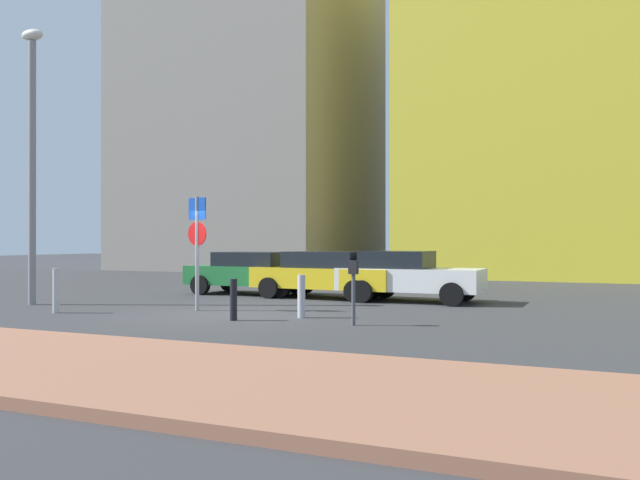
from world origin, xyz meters
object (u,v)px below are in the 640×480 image
(traffic_bollard_mid, at_px, (301,296))
(parking_sign_post, at_px, (197,239))
(parked_car_green, at_px, (253,272))
(parked_car_yellow, at_px, (327,273))
(parking_meter, at_px, (353,283))
(parked_car_white, at_px, (407,275))
(street_lamp, at_px, (32,144))
(traffic_bollard_far, at_px, (234,300))
(traffic_bollard_near, at_px, (56,291))

(traffic_bollard_mid, bearing_deg, parking_sign_post, 173.51)
(parked_car_green, relative_size, traffic_bollard_mid, 4.39)
(parked_car_yellow, distance_m, parking_sign_post, 4.97)
(parked_car_green, height_order, traffic_bollard_mid, parked_car_green)
(parked_car_yellow, relative_size, parking_meter, 3.46)
(parked_car_white, bearing_deg, parking_sign_post, -133.05)
(parked_car_yellow, bearing_deg, parked_car_green, 173.02)
(parked_car_green, xyz_separation_m, parking_meter, (5.80, -6.06, 0.13))
(parking_meter, height_order, street_lamp, street_lamp)
(parked_car_white, distance_m, street_lamp, 11.09)
(parking_meter, height_order, traffic_bollard_far, parking_meter)
(parking_meter, relative_size, traffic_bollard_far, 1.46)
(traffic_bollard_near, bearing_deg, parking_sign_post, 32.66)
(traffic_bollard_far, bearing_deg, street_lamp, 172.81)
(parked_car_yellow, height_order, traffic_bollard_mid, parked_car_yellow)
(parked_car_green, relative_size, street_lamp, 0.57)
(traffic_bollard_near, bearing_deg, parked_car_yellow, 55.28)
(parked_car_white, bearing_deg, street_lamp, -151.57)
(parking_meter, bearing_deg, traffic_bollard_near, -174.77)
(parking_meter, bearing_deg, traffic_bollard_far, -174.53)
(parked_car_green, height_order, traffic_bollard_near, parked_car_green)
(parked_car_white, distance_m, parking_meter, 5.62)
(street_lamp, height_order, traffic_bollard_far, street_lamp)
(parked_car_white, xyz_separation_m, traffic_bollard_mid, (-1.12, -4.81, -0.27))
(parking_sign_post, relative_size, street_lamp, 0.38)
(parking_sign_post, bearing_deg, traffic_bollard_near, -147.34)
(parked_car_yellow, bearing_deg, traffic_bollard_mid, -73.60)
(traffic_bollard_near, height_order, traffic_bollard_far, traffic_bollard_near)
(parked_car_green, bearing_deg, traffic_bollard_mid, -51.20)
(street_lamp, distance_m, traffic_bollard_near, 4.64)
(parking_sign_post, bearing_deg, parked_car_white, 46.95)
(street_lamp, distance_m, traffic_bollard_mid, 8.99)
(street_lamp, xyz_separation_m, traffic_bollard_far, (6.94, -0.88, -3.95))
(parked_car_green, xyz_separation_m, parked_car_yellow, (2.79, -0.34, 0.01))
(street_lamp, distance_m, traffic_bollard_far, 8.03)
(traffic_bollard_mid, xyz_separation_m, traffic_bollard_far, (-1.15, -1.05, -0.03))
(parked_car_yellow, bearing_deg, parking_sign_post, -109.23)
(parked_car_green, distance_m, parked_car_yellow, 2.81)
(parking_sign_post, bearing_deg, traffic_bollard_mid, -6.49)
(parking_meter, height_order, traffic_bollard_mid, parking_meter)
(parking_sign_post, height_order, street_lamp, street_lamp)
(parked_car_green, distance_m, street_lamp, 7.61)
(parking_sign_post, bearing_deg, parked_car_green, 103.57)
(parking_meter, bearing_deg, street_lamp, 176.34)
(parked_car_green, bearing_deg, traffic_bollard_near, -103.74)
(street_lamp, bearing_deg, traffic_bollard_near, -30.53)
(parking_sign_post, distance_m, parking_meter, 4.84)
(parking_sign_post, distance_m, traffic_bollard_far, 2.71)
(parking_sign_post, xyz_separation_m, traffic_bollard_near, (-2.84, -1.82, -1.26))
(parked_car_yellow, distance_m, traffic_bollard_mid, 5.15)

